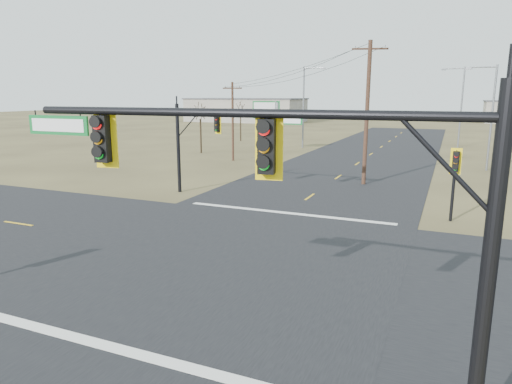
{
  "coord_description": "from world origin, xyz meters",
  "views": [
    {
      "loc": [
        8.18,
        -15.98,
        6.5
      ],
      "look_at": [
        0.91,
        1.0,
        2.57
      ],
      "focal_mm": 32.0,
      "sensor_mm": 36.0,
      "label": 1
    }
  ],
  "objects_px": {
    "streetlight_b": "(460,103)",
    "streetlight_c": "(305,103)",
    "highway_sign": "(266,116)",
    "mast_arm_near": "(275,178)",
    "pedestal_signal_ne": "(455,167)",
    "mast_arm_far": "(222,130)",
    "utility_pole_near": "(367,112)",
    "bare_tree_b": "(240,107)",
    "bare_tree_a": "(200,111)",
    "utility_pole_far": "(233,120)",
    "streetlight_a": "(490,112)"
  },
  "relations": [
    {
      "from": "mast_arm_near",
      "to": "pedestal_signal_ne",
      "type": "distance_m",
      "value": 17.56
    },
    {
      "from": "bare_tree_b",
      "to": "mast_arm_far",
      "type": "bearing_deg",
      "value": -66.75
    },
    {
      "from": "utility_pole_near",
      "to": "streetlight_b",
      "type": "xyz_separation_m",
      "value": [
        6.35,
        29.27,
        0.25
      ]
    },
    {
      "from": "bare_tree_b",
      "to": "utility_pole_far",
      "type": "bearing_deg",
      "value": -67.11
    },
    {
      "from": "mast_arm_near",
      "to": "streetlight_b",
      "type": "relative_size",
      "value": 1.04
    },
    {
      "from": "utility_pole_far",
      "to": "bare_tree_b",
      "type": "bearing_deg",
      "value": 112.89
    },
    {
      "from": "pedestal_signal_ne",
      "to": "bare_tree_a",
      "type": "bearing_deg",
      "value": 144.74
    },
    {
      "from": "bare_tree_b",
      "to": "utility_pole_near",
      "type": "bearing_deg",
      "value": -49.48
    },
    {
      "from": "utility_pole_near",
      "to": "highway_sign",
      "type": "xyz_separation_m",
      "value": [
        -14.09,
        15.52,
        -1.16
      ]
    },
    {
      "from": "mast_arm_near",
      "to": "pedestal_signal_ne",
      "type": "relative_size",
      "value": 2.66
    },
    {
      "from": "pedestal_signal_ne",
      "to": "utility_pole_near",
      "type": "bearing_deg",
      "value": 127.25
    },
    {
      "from": "bare_tree_a",
      "to": "highway_sign",
      "type": "bearing_deg",
      "value": 30.57
    },
    {
      "from": "pedestal_signal_ne",
      "to": "streetlight_b",
      "type": "relative_size",
      "value": 0.39
    },
    {
      "from": "utility_pole_far",
      "to": "streetlight_c",
      "type": "relative_size",
      "value": 0.78
    },
    {
      "from": "highway_sign",
      "to": "streetlight_a",
      "type": "relative_size",
      "value": 0.65
    },
    {
      "from": "mast_arm_far",
      "to": "highway_sign",
      "type": "xyz_separation_m",
      "value": [
        -6.28,
        23.19,
        -0.17
      ]
    },
    {
      "from": "utility_pole_far",
      "to": "streetlight_c",
      "type": "bearing_deg",
      "value": 76.99
    },
    {
      "from": "streetlight_c",
      "to": "bare_tree_a",
      "type": "bearing_deg",
      "value": -139.28
    },
    {
      "from": "highway_sign",
      "to": "streetlight_b",
      "type": "distance_m",
      "value": 24.68
    },
    {
      "from": "mast_arm_near",
      "to": "streetlight_a",
      "type": "xyz_separation_m",
      "value": [
        5.92,
        36.42,
        0.14
      ]
    },
    {
      "from": "utility_pole_near",
      "to": "streetlight_c",
      "type": "xyz_separation_m",
      "value": [
        -11.27,
        21.42,
        0.27
      ]
    },
    {
      "from": "mast_arm_far",
      "to": "bare_tree_a",
      "type": "height_order",
      "value": "bare_tree_a"
    },
    {
      "from": "utility_pole_far",
      "to": "streetlight_a",
      "type": "height_order",
      "value": "streetlight_a"
    },
    {
      "from": "streetlight_c",
      "to": "bare_tree_a",
      "type": "distance_m",
      "value": 13.49
    },
    {
      "from": "mast_arm_far",
      "to": "utility_pole_near",
      "type": "distance_m",
      "value": 10.99
    },
    {
      "from": "mast_arm_near",
      "to": "mast_arm_far",
      "type": "height_order",
      "value": "mast_arm_near"
    },
    {
      "from": "highway_sign",
      "to": "streetlight_a",
      "type": "distance_m",
      "value": 23.22
    },
    {
      "from": "streetlight_c",
      "to": "streetlight_b",
      "type": "bearing_deg",
      "value": 18.48
    },
    {
      "from": "streetlight_a",
      "to": "streetlight_c",
      "type": "relative_size",
      "value": 0.91
    },
    {
      "from": "mast_arm_near",
      "to": "streetlight_b",
      "type": "bearing_deg",
      "value": 76.26
    },
    {
      "from": "pedestal_signal_ne",
      "to": "utility_pole_far",
      "type": "xyz_separation_m",
      "value": [
        -20.54,
        16.11,
        1.22
      ]
    },
    {
      "from": "utility_pole_far",
      "to": "streetlight_b",
      "type": "relative_size",
      "value": 0.78
    },
    {
      "from": "utility_pole_far",
      "to": "bare_tree_a",
      "type": "relative_size",
      "value": 1.28
    },
    {
      "from": "streetlight_b",
      "to": "streetlight_c",
      "type": "distance_m",
      "value": 19.29
    },
    {
      "from": "mast_arm_near",
      "to": "bare_tree_a",
      "type": "xyz_separation_m",
      "value": [
        -23.28,
        37.37,
        -0.12
      ]
    },
    {
      "from": "bare_tree_b",
      "to": "streetlight_b",
      "type": "bearing_deg",
      "value": 6.26
    },
    {
      "from": "utility_pole_far",
      "to": "streetlight_c",
      "type": "height_order",
      "value": "streetlight_c"
    },
    {
      "from": "mast_arm_near",
      "to": "highway_sign",
      "type": "height_order",
      "value": "mast_arm_near"
    },
    {
      "from": "utility_pole_near",
      "to": "bare_tree_a",
      "type": "relative_size",
      "value": 1.69
    },
    {
      "from": "pedestal_signal_ne",
      "to": "bare_tree_b",
      "type": "distance_m",
      "value": 44.87
    },
    {
      "from": "streetlight_a",
      "to": "bare_tree_b",
      "type": "bearing_deg",
      "value": 166.4
    },
    {
      "from": "highway_sign",
      "to": "streetlight_b",
      "type": "relative_size",
      "value": 0.59
    },
    {
      "from": "mast_arm_far",
      "to": "utility_pole_near",
      "type": "relative_size",
      "value": 0.86
    },
    {
      "from": "pedestal_signal_ne",
      "to": "utility_pole_near",
      "type": "relative_size",
      "value": 0.38
    },
    {
      "from": "pedestal_signal_ne",
      "to": "streetlight_b",
      "type": "distance_m",
      "value": 37.94
    },
    {
      "from": "bare_tree_a",
      "to": "bare_tree_b",
      "type": "distance_m",
      "value": 14.54
    },
    {
      "from": "pedestal_signal_ne",
      "to": "bare_tree_a",
      "type": "relative_size",
      "value": 0.64
    },
    {
      "from": "pedestal_signal_ne",
      "to": "streetlight_a",
      "type": "bearing_deg",
      "value": 84.46
    },
    {
      "from": "streetlight_a",
      "to": "utility_pole_far",
      "type": "bearing_deg",
      "value": -159.26
    },
    {
      "from": "mast_arm_far",
      "to": "pedestal_signal_ne",
      "type": "relative_size",
      "value": 2.27
    }
  ]
}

